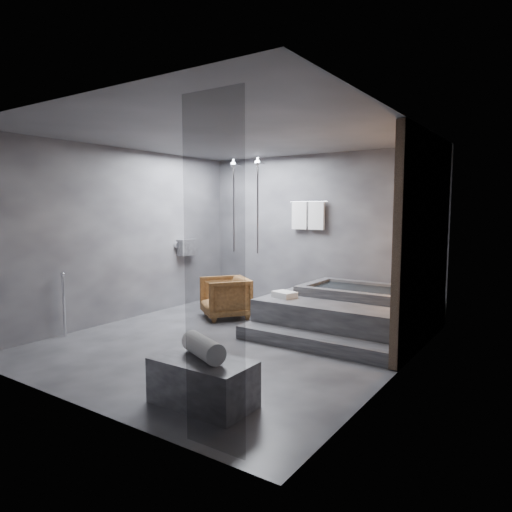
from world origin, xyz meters
The scene contains 7 objects.
room centered at (0.40, 0.24, 1.73)m, with size 5.00×5.04×2.82m.
tub_deck centered at (1.05, 1.45, 0.25)m, with size 2.20×2.00×0.50m, color #2F2F31.
tub_step centered at (1.05, 0.27, 0.09)m, with size 2.20×0.36×0.18m, color #2F2F31.
concrete_bench centered at (0.99, -1.83, 0.22)m, with size 0.96×0.53×0.43m, color #2E2E30.
driftwood_chair centered at (-0.95, 1.00, 0.34)m, with size 0.73×0.75×0.68m, color #4A2B12.
rolled_towel centered at (0.96, -1.78, 0.53)m, with size 0.20×0.20×0.56m, color white.
deck_towel centered at (0.28, 0.86, 0.54)m, with size 0.33×0.25×0.09m, color silver.
Camera 1 is at (3.71, -4.95, 1.84)m, focal length 32.00 mm.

